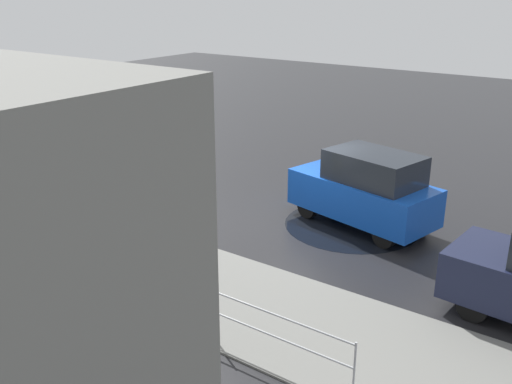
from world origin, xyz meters
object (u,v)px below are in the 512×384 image
object	(u,v)px
moving_hatchback	(365,189)
pedestrian	(124,193)
sign_post	(71,180)
fire_hydrant	(152,216)

from	to	relation	value
moving_hatchback	pedestrian	distance (m)	6.35
moving_hatchback	sign_post	bearing A→B (deg)	41.92
moving_hatchback	pedestrian	world-z (taller)	moving_hatchback
fire_hydrant	pedestrian	size ratio (longest dim) A/B	0.50
fire_hydrant	pedestrian	bearing A→B (deg)	18.03
pedestrian	fire_hydrant	bearing A→B (deg)	-161.97
fire_hydrant	pedestrian	distance (m)	0.96
fire_hydrant	sign_post	bearing A→B (deg)	50.88
pedestrian	moving_hatchback	bearing A→B (deg)	-143.60
moving_hatchback	fire_hydrant	bearing A→B (deg)	38.91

